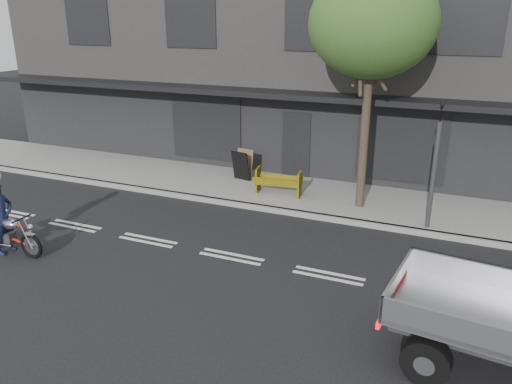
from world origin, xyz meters
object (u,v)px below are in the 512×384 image
Objects in this scene: street_tree at (373,24)px; construction_barrier at (276,183)px; sandwich_board at (241,166)px; motorcycle at (9,233)px; rider at (2,218)px; traffic_light_pole at (434,173)px.

street_tree reaches higher than construction_barrier.
motorcycle is at bearing -101.58° from sandwich_board.
sandwich_board is (2.99, 6.97, 0.14)m from motorcycle.
rider reaches higher than construction_barrier.
traffic_light_pole is 3.43× the size of sandwich_board.
sandwich_board reaches higher than motorcycle.
traffic_light_pole is (2.00, -0.85, -3.63)m from street_tree.
sandwich_board reaches higher than construction_barrier.
sandwich_board is (-6.26, 1.71, -0.99)m from traffic_light_pole.
motorcycle is 7.58m from sandwich_board.
street_tree reaches higher than rider.
street_tree reaches higher than traffic_light_pole.
rider is 7.65m from sandwich_board.
traffic_light_pole is 1.77× the size of motorcycle.
sandwich_board is (-4.26, 0.86, -4.62)m from street_tree.
street_tree is 10.55m from rider.
rider is 7.65m from construction_barrier.
rider is (-0.15, -0.00, 0.38)m from motorcycle.
traffic_light_pole reaches higher than construction_barrier.
street_tree is 6.34m from sandwich_board.
street_tree reaches higher than sandwich_board.
street_tree reaches higher than motorcycle.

